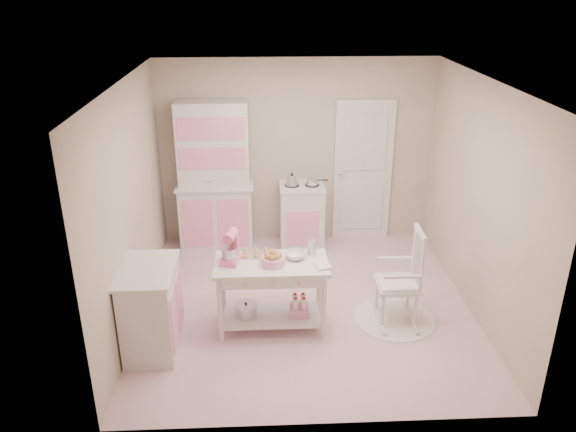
% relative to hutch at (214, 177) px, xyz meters
% --- Properties ---
extents(room_shell, '(3.84, 3.84, 2.62)m').
position_rel_hutch_xyz_m(room_shell, '(1.14, -1.66, 0.61)').
color(room_shell, pink).
rests_on(room_shell, ground).
extents(door, '(0.82, 0.05, 2.04)m').
position_rel_hutch_xyz_m(door, '(2.09, 0.21, -0.02)').
color(door, silver).
rests_on(door, ground).
extents(hutch, '(1.06, 0.50, 2.08)m').
position_rel_hutch_xyz_m(hutch, '(0.00, 0.00, 0.00)').
color(hutch, silver).
rests_on(hutch, ground).
extents(stove, '(0.62, 0.57, 0.92)m').
position_rel_hutch_xyz_m(stove, '(1.20, -0.05, -0.58)').
color(stove, silver).
rests_on(stove, ground).
extents(base_cabinet, '(0.54, 0.84, 0.92)m').
position_rel_hutch_xyz_m(base_cabinet, '(-0.49, -2.38, -0.58)').
color(base_cabinet, silver).
rests_on(base_cabinet, ground).
extents(lace_rug, '(0.92, 0.92, 0.01)m').
position_rel_hutch_xyz_m(lace_rug, '(2.12, -1.99, -1.03)').
color(lace_rug, white).
rests_on(lace_rug, ground).
extents(rocking_chair, '(0.49, 0.73, 1.10)m').
position_rel_hutch_xyz_m(rocking_chair, '(2.12, -1.99, -0.49)').
color(rocking_chair, silver).
rests_on(rocking_chair, ground).
extents(work_table, '(1.20, 0.60, 0.80)m').
position_rel_hutch_xyz_m(work_table, '(0.73, -2.07, -0.64)').
color(work_table, silver).
rests_on(work_table, ground).
extents(stand_mixer, '(0.27, 0.32, 0.34)m').
position_rel_hutch_xyz_m(stand_mixer, '(0.31, -2.05, -0.07)').
color(stand_mixer, pink).
rests_on(stand_mixer, work_table).
extents(cookie_tray, '(0.34, 0.24, 0.02)m').
position_rel_hutch_xyz_m(cookie_tray, '(0.58, -1.89, -0.23)').
color(cookie_tray, silver).
rests_on(cookie_tray, work_table).
extents(bread_basket, '(0.25, 0.25, 0.09)m').
position_rel_hutch_xyz_m(bread_basket, '(0.75, -2.12, -0.19)').
color(bread_basket, pink).
rests_on(bread_basket, work_table).
extents(mixing_bowl, '(0.22, 0.22, 0.07)m').
position_rel_hutch_xyz_m(mixing_bowl, '(0.99, -1.99, -0.21)').
color(mixing_bowl, silver).
rests_on(mixing_bowl, work_table).
extents(metal_pitcher, '(0.10, 0.10, 0.17)m').
position_rel_hutch_xyz_m(metal_pitcher, '(1.17, -1.91, -0.16)').
color(metal_pitcher, silver).
rests_on(metal_pitcher, work_table).
extents(recipe_book, '(0.20, 0.24, 0.02)m').
position_rel_hutch_xyz_m(recipe_book, '(1.18, -2.19, -0.23)').
color(recipe_book, silver).
rests_on(recipe_book, work_table).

